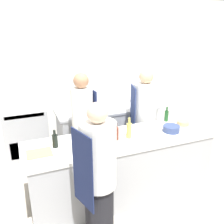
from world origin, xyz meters
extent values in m
plane|color=#A89E8E|center=(0.00, 0.00, 0.00)|extent=(16.00, 16.00, 0.00)
cube|color=silver|center=(0.00, 2.13, 1.40)|extent=(8.00, 0.06, 2.80)
cube|color=#A8AAAF|center=(0.00, 0.00, 0.43)|extent=(2.47, 0.72, 0.86)
cube|color=white|center=(0.00, 0.00, 0.88)|extent=(2.57, 0.75, 0.04)
cube|color=#A8AAAF|center=(0.24, 1.21, 0.43)|extent=(1.73, 0.65, 0.86)
cube|color=#A8AAAF|center=(0.24, 1.21, 0.88)|extent=(1.80, 0.67, 0.04)
cube|color=#A8AAAF|center=(-1.15, 1.75, 0.45)|extent=(0.75, 0.66, 0.91)
cube|color=black|center=(-1.15, 1.42, 0.25)|extent=(0.60, 0.01, 0.32)
cube|color=black|center=(-1.15, 1.42, 0.87)|extent=(0.64, 0.01, 0.06)
cylinder|color=black|center=(-0.55, -0.66, 0.38)|extent=(0.31, 0.31, 0.77)
cylinder|color=silver|center=(-0.55, -0.66, 1.12)|extent=(0.36, 0.36, 0.70)
cube|color=#19234C|center=(-0.73, -0.72, 1.02)|extent=(0.11, 0.33, 0.81)
sphere|color=beige|center=(-0.55, -0.66, 1.57)|extent=(0.20, 0.20, 0.20)
cylinder|color=black|center=(-0.36, 0.63, 0.39)|extent=(0.27, 0.27, 0.78)
cylinder|color=white|center=(-0.36, 0.63, 1.12)|extent=(0.32, 0.32, 0.69)
cube|color=#19234C|center=(-0.19, 0.64, 1.02)|extent=(0.03, 0.31, 0.81)
sphere|color=#9E7051|center=(-0.36, 0.63, 1.58)|extent=(0.22, 0.22, 0.22)
cylinder|color=black|center=(0.68, 0.62, 0.38)|extent=(0.33, 0.33, 0.77)
cylinder|color=silver|center=(0.68, 0.62, 1.11)|extent=(0.38, 0.38, 0.68)
cube|color=navy|center=(0.49, 0.67, 1.01)|extent=(0.11, 0.35, 0.80)
sphere|color=tan|center=(0.68, 0.62, 1.55)|extent=(0.22, 0.22, 0.22)
cylinder|color=#B2A84C|center=(0.09, -0.02, 1.00)|extent=(0.07, 0.07, 0.20)
cylinder|color=#B2A84C|center=(0.09, -0.02, 1.15)|extent=(0.03, 0.03, 0.08)
cylinder|color=#19471E|center=(0.88, 0.29, 0.99)|extent=(0.06, 0.06, 0.17)
cylinder|color=#19471E|center=(0.88, 0.29, 1.10)|extent=(0.03, 0.03, 0.07)
cylinder|color=black|center=(-0.86, 0.07, 0.98)|extent=(0.07, 0.07, 0.16)
cylinder|color=black|center=(-0.86, 0.07, 1.10)|extent=(0.03, 0.03, 0.06)
cylinder|color=#5B2319|center=(-0.09, -0.01, 0.99)|extent=(0.08, 0.08, 0.17)
cylinder|color=#5B2319|center=(-0.09, -0.01, 1.10)|extent=(0.03, 0.03, 0.07)
cylinder|color=tan|center=(1.03, 0.07, 0.94)|extent=(0.18, 0.18, 0.06)
cylinder|color=navy|center=(0.73, -0.07, 0.95)|extent=(0.23, 0.23, 0.09)
cylinder|color=#B2382D|center=(-0.36, 0.04, 0.94)|extent=(0.09, 0.09, 0.08)
cube|color=tan|center=(-1.07, -0.02, 0.91)|extent=(0.29, 0.23, 0.01)
cylinder|color=#A8AAAF|center=(0.94, 1.31, 1.00)|extent=(0.29, 0.29, 0.20)
camera|label=1|loc=(-1.23, -2.73, 2.37)|focal=40.00mm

